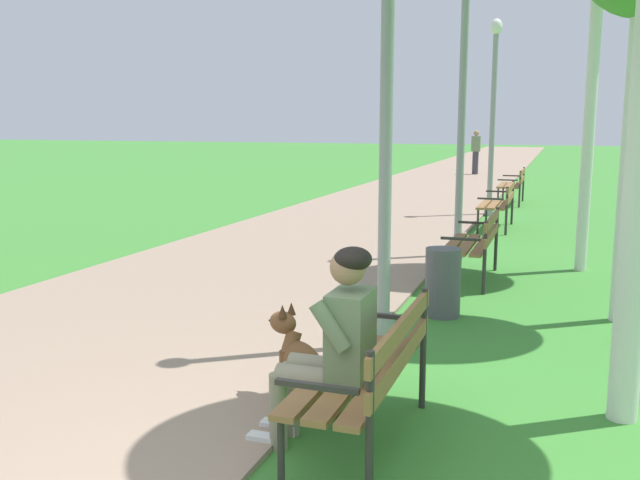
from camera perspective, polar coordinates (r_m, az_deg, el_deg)
paved_path at (r=26.97m, az=11.40°, el=5.34°), size 4.36×60.00×0.04m
park_bench_near at (r=4.23m, az=4.21°, el=-10.29°), size 0.55×1.50×0.85m
park_bench_mid at (r=8.81m, az=12.67°, el=-0.00°), size 0.55×1.50×0.85m
park_bench_far at (r=13.21m, az=14.51°, el=3.08°), size 0.55×1.50×0.85m
park_bench_furthest at (r=17.38m, az=15.60°, el=4.54°), size 0.55×1.50×0.85m
person_seated_on_near_bench at (r=4.14m, az=1.06°, el=-8.26°), size 0.74×0.49×1.25m
dog_brown at (r=4.87m, az=-1.00°, el=-10.68°), size 0.80×0.45×0.71m
lamp_post_near at (r=5.85m, az=5.47°, el=10.91°), size 0.24×0.24×4.03m
lamp_post_mid at (r=10.17m, az=11.56°, el=10.45°), size 0.24×0.24×4.11m
lamp_post_far at (r=14.99m, az=13.98°, el=9.84°), size 0.24×0.24×4.01m
litter_bin at (r=7.16m, az=10.03°, el=-3.44°), size 0.36×0.36×0.70m
pedestrian_distant at (r=26.52m, az=12.64°, el=7.01°), size 0.32×0.22×1.65m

